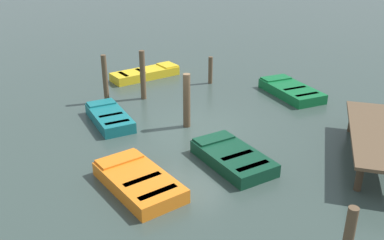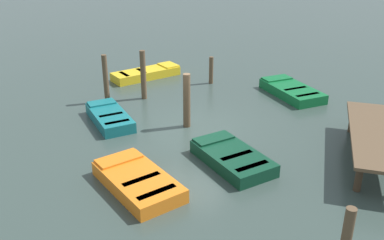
{
  "view_description": "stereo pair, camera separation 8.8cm",
  "coord_description": "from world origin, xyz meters",
  "views": [
    {
      "loc": [
        13.09,
        4.53,
        6.46
      ],
      "look_at": [
        0.0,
        0.0,
        0.35
      ],
      "focal_mm": 39.81,
      "sensor_mm": 36.0,
      "label": 1
    },
    {
      "loc": [
        13.06,
        4.61,
        6.46
      ],
      "look_at": [
        0.0,
        0.0,
        0.35
      ],
      "focal_mm": 39.81,
      "sensor_mm": 36.0,
      "label": 2
    }
  ],
  "objects": [
    {
      "name": "ground_plane",
      "position": [
        0.0,
        0.0,
        0.0
      ],
      "size": [
        80.0,
        80.0,
        0.0
      ],
      "primitive_type": "plane",
      "color": "#33423D"
    },
    {
      "name": "dock_segment",
      "position": [
        0.28,
        5.97,
        0.82
      ],
      "size": [
        4.96,
        1.69,
        0.95
      ],
      "rotation": [
        0.0,
        0.0,
        0.05
      ],
      "color": "brown",
      "rests_on": "ground_plane"
    },
    {
      "name": "rowboat_dark_green",
      "position": [
        1.96,
        1.98,
        0.22
      ],
      "size": [
        2.8,
        2.97,
        0.46
      ],
      "rotation": [
        0.0,
        0.0,
        4.02
      ],
      "color": "#0C3823",
      "rests_on": "ground_plane"
    },
    {
      "name": "rowboat_yellow",
      "position": [
        -4.85,
        -4.06,
        0.22
      ],
      "size": [
        3.3,
        2.81,
        0.46
      ],
      "rotation": [
        0.0,
        0.0,
        2.52
      ],
      "color": "gold",
      "rests_on": "ground_plane"
    },
    {
      "name": "rowboat_orange",
      "position": [
        4.12,
        -0.14,
        0.22
      ],
      "size": [
        2.79,
        3.15,
        0.46
      ],
      "rotation": [
        0.0,
        0.0,
        4.11
      ],
      "color": "orange",
      "rests_on": "ground_plane"
    },
    {
      "name": "rowboat_teal",
      "position": [
        0.47,
        -3.07,
        0.22
      ],
      "size": [
        2.65,
        2.7,
        0.46
      ],
      "rotation": [
        0.0,
        0.0,
        3.95
      ],
      "color": "#14666B",
      "rests_on": "ground_plane"
    },
    {
      "name": "rowboat_green",
      "position": [
        -4.7,
        2.9,
        0.22
      ],
      "size": [
        3.17,
        3.09,
        0.46
      ],
      "rotation": [
        0.0,
        0.0,
        3.89
      ],
      "color": "#0F602D",
      "rests_on": "ground_plane"
    },
    {
      "name": "mooring_piling_center",
      "position": [
        -5.08,
        -0.86,
        0.63
      ],
      "size": [
        0.2,
        0.2,
        1.26
      ],
      "primitive_type": "cylinder",
      "color": "brown",
      "rests_on": "ground_plane"
    },
    {
      "name": "mooring_piling_mid_left",
      "position": [
        -2.23,
        -2.94,
        1.04
      ],
      "size": [
        0.23,
        0.23,
        2.08
      ],
      "primitive_type": "cylinder",
      "color": "brown",
      "rests_on": "ground_plane"
    },
    {
      "name": "mooring_piling_mid_right",
      "position": [
        -1.36,
        -4.22,
        1.0
      ],
      "size": [
        0.21,
        0.21,
        2.0
      ],
      "primitive_type": "cylinder",
      "color": "brown",
      "rests_on": "ground_plane"
    },
    {
      "name": "mooring_piling_near_left",
      "position": [
        -0.16,
        -0.25,
        0.99
      ],
      "size": [
        0.26,
        0.26,
        1.99
      ],
      "primitive_type": "cylinder",
      "color": "brown",
      "rests_on": "ground_plane"
    }
  ]
}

